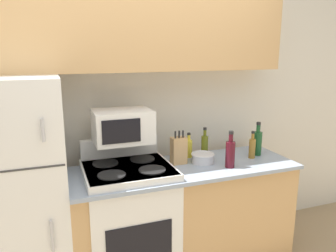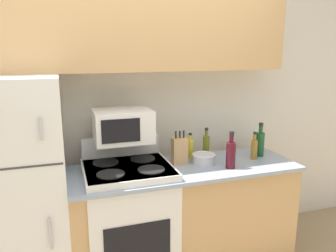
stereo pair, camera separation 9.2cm
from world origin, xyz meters
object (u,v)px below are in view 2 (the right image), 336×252
at_px(stove, 129,221).
at_px(bottle_vinegar, 254,148).
at_px(bottle_wine_green, 260,143).
at_px(bottle_olive_oil, 206,145).
at_px(bottle_cooking_spray, 190,148).
at_px(bottle_wine_red, 231,154).
at_px(refrigerator, 18,191).
at_px(bowl, 204,158).
at_px(microwave, 123,126).
at_px(knife_block, 179,150).

xyz_separation_m(stove, bottle_vinegar, (1.10, -0.01, 0.50)).
bearing_deg(bottle_vinegar, bottle_wine_green, 31.77).
distance_m(stove, bottle_olive_oil, 0.91).
relative_size(bottle_wine_green, bottle_olive_oil, 1.15).
xyz_separation_m(stove, bottle_cooking_spray, (0.59, 0.20, 0.49)).
bearing_deg(bottle_wine_green, bottle_wine_red, -153.66).
relative_size(stove, bottle_wine_green, 3.71).
bearing_deg(refrigerator, bottle_cooking_spray, 5.17).
xyz_separation_m(bowl, bottle_wine_green, (0.55, 0.03, 0.07)).
xyz_separation_m(microwave, bottle_wine_green, (1.20, -0.08, -0.23)).
xyz_separation_m(bowl, bottle_cooking_spray, (-0.05, 0.18, 0.04)).
distance_m(refrigerator, bottle_cooking_spray, 1.40).
relative_size(stove, bowl, 5.67).
relative_size(stove, bottle_cooking_spray, 5.06).
relative_size(bottle_cooking_spray, bottle_wine_red, 0.73).
bearing_deg(bottle_vinegar, bottle_wine_red, -155.48).
distance_m(stove, bowl, 0.79).
distance_m(knife_block, bottle_vinegar, 0.66).
bearing_deg(bottle_wine_green, microwave, 176.23).
xyz_separation_m(refrigerator, bottle_vinegar, (1.89, -0.08, 0.17)).
bearing_deg(microwave, refrigerator, -176.10).
relative_size(microwave, bottle_olive_oil, 1.71).
distance_m(refrigerator, bottle_vinegar, 1.90).
relative_size(bottle_vinegar, bottle_olive_oil, 0.92).
height_order(bottle_cooking_spray, bottle_wine_red, bottle_wine_red).
distance_m(bottle_wine_green, bottle_cooking_spray, 0.62).
height_order(stove, bottle_wine_green, bottle_wine_green).
height_order(refrigerator, bottle_wine_red, refrigerator).
xyz_separation_m(bottle_wine_green, bottle_cooking_spray, (-0.60, 0.15, -0.03)).
relative_size(refrigerator, bottle_vinegar, 6.89).
bearing_deg(bottle_vinegar, refrigerator, 177.46).
relative_size(knife_block, bottle_wine_red, 0.93).
bearing_deg(bottle_vinegar, stove, 179.39).
relative_size(bottle_wine_green, bottle_cooking_spray, 1.36).
bearing_deg(microwave, knife_block, -5.75).
xyz_separation_m(bowl, bottle_wine_red, (0.16, -0.17, 0.07)).
relative_size(refrigerator, stove, 1.49).
xyz_separation_m(stove, bowl, (0.64, 0.02, 0.45)).
relative_size(knife_block, bottle_wine_green, 0.93).
relative_size(knife_block, bottle_cooking_spray, 1.27).
bearing_deg(stove, bottle_vinegar, -0.61).
bearing_deg(bottle_wine_green, stove, -177.76).
height_order(refrigerator, stove, refrigerator).
xyz_separation_m(refrigerator, bottle_wine_green, (1.98, -0.03, 0.19)).
height_order(refrigerator, bottle_wine_green, refrigerator).
bearing_deg(refrigerator, bottle_vinegar, -2.54).
xyz_separation_m(knife_block, bottle_vinegar, (0.65, -0.09, -0.02)).
height_order(bottle_wine_red, bottle_vinegar, bottle_wine_red).
height_order(microwave, bowl, microwave).
distance_m(stove, knife_block, 0.69).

